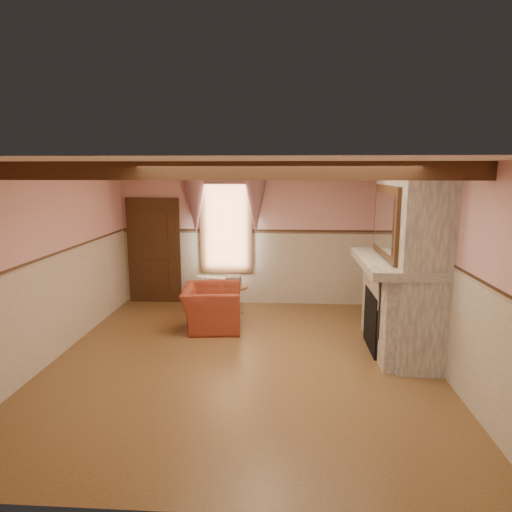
# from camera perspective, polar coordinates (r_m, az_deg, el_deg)

# --- Properties ---
(floor) EXTENTS (5.50, 6.00, 0.01)m
(floor) POSITION_cam_1_polar(r_m,az_deg,el_deg) (6.76, -1.71, -12.96)
(floor) COLOR brown
(floor) RESTS_ON ground
(ceiling) EXTENTS (5.50, 6.00, 0.01)m
(ceiling) POSITION_cam_1_polar(r_m,az_deg,el_deg) (6.20, -1.85, 11.50)
(ceiling) COLOR silver
(ceiling) RESTS_ON wall_back
(wall_back) EXTENTS (5.50, 0.02, 2.80)m
(wall_back) POSITION_cam_1_polar(r_m,az_deg,el_deg) (9.28, -0.04, 2.51)
(wall_back) COLOR #D99A96
(wall_back) RESTS_ON floor
(wall_front) EXTENTS (5.50, 0.02, 2.80)m
(wall_front) POSITION_cam_1_polar(r_m,az_deg,el_deg) (3.48, -6.50, -11.37)
(wall_front) COLOR #D99A96
(wall_front) RESTS_ON floor
(wall_left) EXTENTS (0.02, 6.00, 2.80)m
(wall_left) POSITION_cam_1_polar(r_m,az_deg,el_deg) (7.14, -24.34, -0.87)
(wall_left) COLOR #D99A96
(wall_left) RESTS_ON floor
(wall_right) EXTENTS (0.02, 6.00, 2.80)m
(wall_right) POSITION_cam_1_polar(r_m,az_deg,el_deg) (6.67, 22.48, -1.47)
(wall_right) COLOR #D99A96
(wall_right) RESTS_ON floor
(wainscot) EXTENTS (5.50, 6.00, 1.50)m
(wainscot) POSITION_cam_1_polar(r_m,az_deg,el_deg) (6.50, -1.74, -6.88)
(wainscot) COLOR beige
(wainscot) RESTS_ON floor
(chair_rail) EXTENTS (5.50, 6.00, 0.08)m
(chair_rail) POSITION_cam_1_polar(r_m,az_deg,el_deg) (6.31, -1.78, -0.38)
(chair_rail) COLOR black
(chair_rail) RESTS_ON wainscot
(firebox) EXTENTS (0.20, 0.95, 0.90)m
(firebox) POSITION_cam_1_polar(r_m,az_deg,el_deg) (7.27, 14.78, -7.81)
(firebox) COLOR black
(firebox) RESTS_ON floor
(armchair) EXTENTS (1.08, 1.21, 0.73)m
(armchair) POSITION_cam_1_polar(r_m,az_deg,el_deg) (8.03, -5.54, -6.40)
(armchair) COLOR maroon
(armchair) RESTS_ON floor
(side_table) EXTENTS (0.69, 0.69, 0.55)m
(side_table) POSITION_cam_1_polar(r_m,az_deg,el_deg) (8.77, -2.76, -5.51)
(side_table) COLOR brown
(side_table) RESTS_ON floor
(book_stack) EXTENTS (0.27, 0.33, 0.20)m
(book_stack) POSITION_cam_1_polar(r_m,az_deg,el_deg) (8.65, -2.82, -3.16)
(book_stack) COLOR #B7AD8C
(book_stack) RESTS_ON side_table
(radiator) EXTENTS (0.72, 0.35, 0.60)m
(radiator) POSITION_cam_1_polar(r_m,az_deg,el_deg) (9.30, -5.41, -4.44)
(radiator) COLOR white
(radiator) RESTS_ON floor
(bowl) EXTENTS (0.38, 0.38, 0.09)m
(bowl) POSITION_cam_1_polar(r_m,az_deg,el_deg) (6.97, 17.33, -0.10)
(bowl) COLOR brown
(bowl) RESTS_ON mantel
(mantel_clock) EXTENTS (0.14, 0.24, 0.20)m
(mantel_clock) POSITION_cam_1_polar(r_m,az_deg,el_deg) (7.85, 15.78, 1.52)
(mantel_clock) COLOR black
(mantel_clock) RESTS_ON mantel
(oil_lamp) EXTENTS (0.11, 0.11, 0.28)m
(oil_lamp) POSITION_cam_1_polar(r_m,az_deg,el_deg) (7.48, 16.39, 1.37)
(oil_lamp) COLOR gold
(oil_lamp) RESTS_ON mantel
(candle_red) EXTENTS (0.06, 0.06, 0.16)m
(candle_red) POSITION_cam_1_polar(r_m,az_deg,el_deg) (6.31, 18.78, -0.94)
(candle_red) COLOR #B02215
(candle_red) RESTS_ON mantel
(jar_yellow) EXTENTS (0.06, 0.06, 0.12)m
(jar_yellow) POSITION_cam_1_polar(r_m,az_deg,el_deg) (6.63, 18.03, -0.54)
(jar_yellow) COLOR gold
(jar_yellow) RESTS_ON mantel
(fireplace) EXTENTS (0.85, 2.00, 2.80)m
(fireplace) POSITION_cam_1_polar(r_m,az_deg,el_deg) (7.14, 18.48, -0.47)
(fireplace) COLOR gray
(fireplace) RESTS_ON floor
(mantel) EXTENTS (1.05, 2.05, 0.12)m
(mantel) POSITION_cam_1_polar(r_m,az_deg,el_deg) (7.10, 17.06, -0.77)
(mantel) COLOR gray
(mantel) RESTS_ON fireplace
(overmantel_mirror) EXTENTS (0.06, 1.44, 1.04)m
(overmantel_mirror) POSITION_cam_1_polar(r_m,az_deg,el_deg) (6.97, 15.85, 4.16)
(overmantel_mirror) COLOR silver
(overmantel_mirror) RESTS_ON fireplace
(door) EXTENTS (1.10, 0.10, 2.10)m
(door) POSITION_cam_1_polar(r_m,az_deg,el_deg) (9.64, -12.62, 0.45)
(door) COLOR black
(door) RESTS_ON floor
(window) EXTENTS (1.06, 0.08, 2.02)m
(window) POSITION_cam_1_polar(r_m,az_deg,el_deg) (9.28, -3.76, 4.04)
(window) COLOR white
(window) RESTS_ON wall_back
(window_drapes) EXTENTS (1.30, 0.14, 1.40)m
(window_drapes) POSITION_cam_1_polar(r_m,az_deg,el_deg) (9.14, -3.88, 7.71)
(window_drapes) COLOR gray
(window_drapes) RESTS_ON wall_back
(ceiling_beam_front) EXTENTS (5.50, 0.18, 0.20)m
(ceiling_beam_front) POSITION_cam_1_polar(r_m,az_deg,el_deg) (5.01, -3.17, 10.59)
(ceiling_beam_front) COLOR black
(ceiling_beam_front) RESTS_ON ceiling
(ceiling_beam_back) EXTENTS (5.50, 0.18, 0.20)m
(ceiling_beam_back) POSITION_cam_1_polar(r_m,az_deg,el_deg) (7.40, -0.95, 10.57)
(ceiling_beam_back) COLOR black
(ceiling_beam_back) RESTS_ON ceiling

